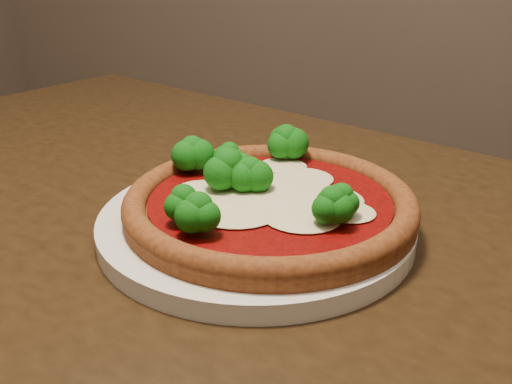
% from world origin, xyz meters
% --- Properties ---
extents(dining_table, '(1.45, 1.23, 0.75)m').
position_xyz_m(dining_table, '(-0.03, -0.03, 0.66)').
color(dining_table, black).
rests_on(dining_table, floor).
extents(plate, '(0.29, 0.29, 0.02)m').
position_xyz_m(plate, '(0.05, 0.03, 0.76)').
color(plate, white).
rests_on(plate, dining_table).
extents(pizza, '(0.27, 0.27, 0.06)m').
position_xyz_m(pizza, '(0.05, 0.04, 0.78)').
color(pizza, brown).
rests_on(pizza, plate).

